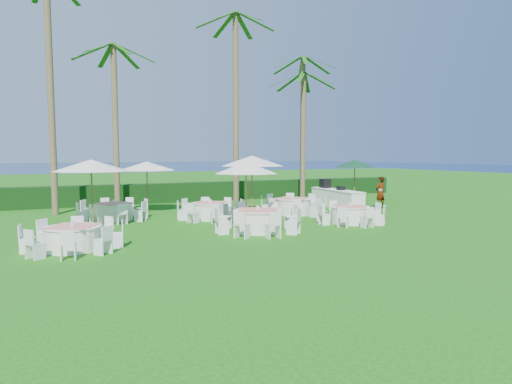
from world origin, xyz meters
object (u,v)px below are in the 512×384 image
at_px(banquet_table_b, 258,220).
at_px(banquet_table_a, 73,237).
at_px(banquet_table_d, 113,211).
at_px(umbrella_green, 355,164).
at_px(umbrella_a, 91,166).
at_px(umbrella_c, 147,166).
at_px(buffet_table, 336,198).
at_px(staff_person, 380,193).
at_px(banquet_table_f, 293,206).
at_px(umbrella_b, 246,168).
at_px(banquet_table_e, 210,210).
at_px(umbrella_d, 252,161).
at_px(banquet_table_c, 350,214).

bearing_deg(banquet_table_b, banquet_table_a, -175.67).
relative_size(banquet_table_d, umbrella_green, 1.17).
relative_size(banquet_table_d, umbrella_a, 1.05).
bearing_deg(umbrella_c, banquet_table_a, -115.33).
bearing_deg(buffet_table, staff_person, -38.66).
bearing_deg(banquet_table_f, umbrella_b, -145.18).
bearing_deg(buffet_table, banquet_table_f, -157.97).
bearing_deg(banquet_table_f, banquet_table_b, -135.15).
xyz_separation_m(banquet_table_a, umbrella_b, (6.64, 1.59, 2.05)).
bearing_deg(banquet_table_f, banquet_table_e, 177.07).
distance_m(banquet_table_f, buffet_table, 3.97).
distance_m(banquet_table_a, banquet_table_b, 6.67).
height_order(umbrella_c, umbrella_d, umbrella_d).
relative_size(umbrella_a, umbrella_b, 1.11).
distance_m(banquet_table_c, banquet_table_f, 3.62).
relative_size(banquet_table_a, umbrella_c, 1.02).
height_order(umbrella_a, umbrella_b, umbrella_a).
distance_m(banquet_table_c, banquet_table_e, 6.36).
relative_size(banquet_table_e, banquet_table_f, 0.98).
height_order(banquet_table_b, umbrella_green, umbrella_green).
xyz_separation_m(banquet_table_d, staff_person, (14.03, -1.75, 0.47)).
bearing_deg(umbrella_d, banquet_table_a, -150.31).
bearing_deg(umbrella_c, banquet_table_e, -59.74).
distance_m(banquet_table_d, umbrella_green, 14.53).
distance_m(banquet_table_e, umbrella_green, 10.70).
relative_size(banquet_table_e, buffet_table, 0.69).
distance_m(banquet_table_b, banquet_table_f, 5.18).
distance_m(banquet_table_b, umbrella_green, 11.66).
bearing_deg(umbrella_a, umbrella_b, -24.51).
bearing_deg(banquet_table_c, umbrella_c, 134.44).
relative_size(banquet_table_b, banquet_table_c, 1.14).
bearing_deg(buffet_table, banquet_table_a, -158.04).
distance_m(banquet_table_b, staff_person, 9.94).
height_order(banquet_table_b, banquet_table_c, banquet_table_b).
relative_size(banquet_table_d, staff_person, 1.76).
xyz_separation_m(umbrella_a, umbrella_c, (2.96, 3.90, -0.15)).
bearing_deg(banquet_table_b, staff_person, 21.45).
bearing_deg(banquet_table_b, buffet_table, 34.96).
height_order(banquet_table_d, buffet_table, buffet_table).
height_order(banquet_table_a, umbrella_d, umbrella_d).
xyz_separation_m(banquet_table_a, banquet_table_f, (10.32, 4.16, 0.03)).
bearing_deg(banquet_table_b, umbrella_green, 33.56).
height_order(banquet_table_c, staff_person, staff_person).
bearing_deg(buffet_table, umbrella_c, 166.34).
relative_size(banquet_table_d, umbrella_d, 0.97).
xyz_separation_m(umbrella_c, buffet_table, (10.17, -2.47, -1.86)).
distance_m(umbrella_a, staff_person, 15.11).
height_order(banquet_table_d, banquet_table_f, banquet_table_f).
xyz_separation_m(umbrella_b, staff_person, (9.26, 2.54, -1.56)).
bearing_deg(banquet_table_d, umbrella_b, -41.99).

